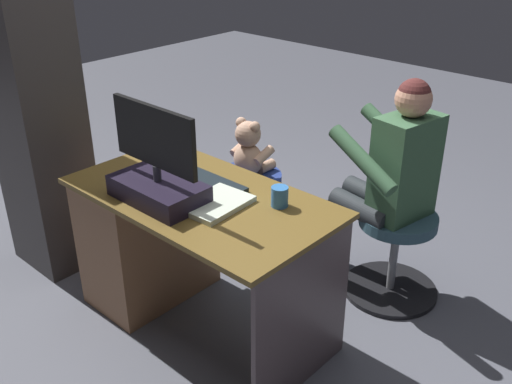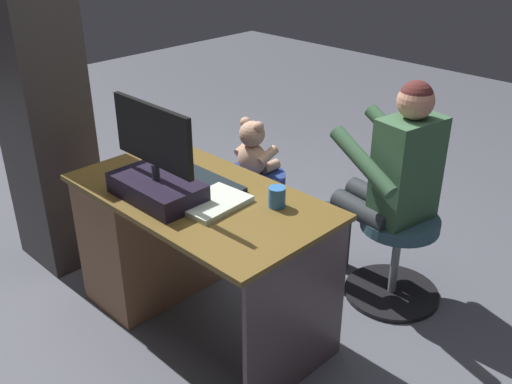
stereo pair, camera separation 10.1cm
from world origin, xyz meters
name	(u,v)px [view 1 (the left image)]	position (x,y,z in m)	size (l,w,h in m)	color
ground_plane	(253,292)	(0.00, 0.00, 0.00)	(10.00, 10.00, 0.00)	#595B66
desk	(160,235)	(0.33, 0.35, 0.39)	(1.26, 0.69, 0.73)	brown
monitor	(158,176)	(0.10, 0.51, 0.85)	(0.50, 0.25, 0.44)	black
keyboard	(206,181)	(0.07, 0.25, 0.74)	(0.42, 0.14, 0.02)	black
computer_mouse	(171,163)	(0.34, 0.23, 0.75)	(0.06, 0.10, 0.04)	#2E2127
cup	(280,197)	(-0.34, 0.19, 0.78)	(0.08, 0.08, 0.09)	#3372BF
tv_remote	(154,168)	(0.37, 0.31, 0.74)	(0.04, 0.15, 0.02)	black
notebook_binder	(216,204)	(-0.13, 0.38, 0.75)	(0.22, 0.30, 0.02)	silver
office_chair_teddy	(248,203)	(0.36, -0.36, 0.29)	(0.46, 0.46, 0.48)	black
teddy_bear	(249,150)	(0.36, -0.37, 0.63)	(0.24, 0.24, 0.34)	#DBA989
visitor_chair	(395,249)	(-0.55, -0.52, 0.27)	(0.51, 0.51, 0.48)	black
person	(388,172)	(-0.46, -0.50, 0.70)	(0.54, 0.54, 1.19)	#3F6845
equipment_rack	(40,134)	(1.10, 0.51, 0.79)	(0.44, 0.36, 1.57)	#35302E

